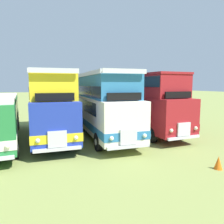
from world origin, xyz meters
The scene contains 4 objects.
bus_sixth_in_row centered at (5.18, 0.38, 2.36)m, with size 2.85×10.62×4.52m.
bus_seventh_in_row centered at (8.63, 0.03, 2.36)m, with size 2.93×11.50×4.52m.
bus_eighth_in_row centered at (12.06, 0.14, 2.47)m, with size 2.93×10.58×4.49m.
cone_near_end centered at (11.54, -8.46, 0.29)m, with size 0.36×0.36×0.59m, color orange.
Camera 1 is at (3.96, -15.39, 3.71)m, focal length 34.55 mm.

